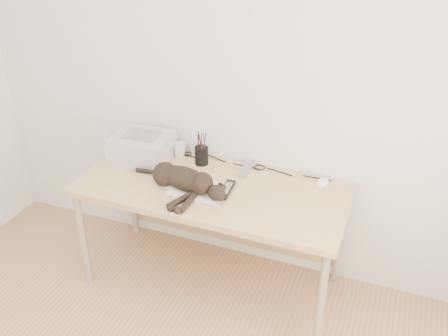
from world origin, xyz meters
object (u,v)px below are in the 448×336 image
at_px(desk, 217,198).
at_px(cat, 181,179).
at_px(mug, 180,150).
at_px(pen_cup, 202,155).
at_px(mouse, 322,181).
at_px(printer, 143,147).

distance_m(desk, cat, 0.30).
bearing_deg(mug, desk, -29.74).
xyz_separation_m(mug, pen_cup, (0.18, -0.05, 0.02)).
xyz_separation_m(desk, mug, (-0.34, 0.19, 0.18)).
bearing_deg(mouse, cat, -141.21).
height_order(cat, pen_cup, pen_cup).
bearing_deg(cat, desk, 58.06).
distance_m(printer, pen_cup, 0.39).
xyz_separation_m(desk, printer, (-0.54, 0.08, 0.22)).
xyz_separation_m(desk, cat, (-0.15, -0.17, 0.20)).
relative_size(mug, mouse, 0.83).
bearing_deg(cat, mouse, 34.98).
relative_size(desk, pen_cup, 7.26).
xyz_separation_m(printer, mouse, (1.15, 0.11, -0.06)).
bearing_deg(mug, cat, -62.80).
xyz_separation_m(cat, pen_cup, (-0.01, 0.32, -0.00)).
xyz_separation_m(cat, mug, (-0.19, 0.37, -0.02)).
height_order(mug, mouse, mug).
bearing_deg(mouse, desk, -149.39).
relative_size(printer, pen_cup, 1.74).
bearing_deg(printer, desk, -8.09).
distance_m(desk, mug, 0.43).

